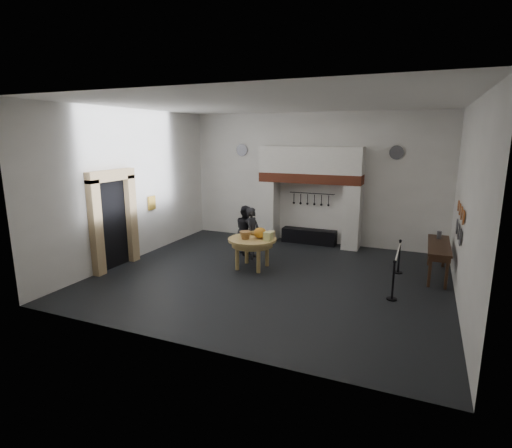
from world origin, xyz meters
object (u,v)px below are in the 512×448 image
at_px(iron_range, 309,236).
at_px(side_table, 439,245).
at_px(work_table, 252,240).
at_px(barrier_post_near, 393,281).
at_px(visitor_far, 246,230).
at_px(barrier_post_far, 399,257).
at_px(visitor_near, 252,233).

height_order(iron_range, side_table, side_table).
xyz_separation_m(iron_range, work_table, (-0.77, -3.25, 0.59)).
relative_size(work_table, barrier_post_near, 1.53).
distance_m(visitor_far, barrier_post_far, 4.67).
relative_size(visitor_far, barrier_post_far, 1.74).
bearing_deg(iron_range, work_table, -103.28).
height_order(visitor_near, barrier_post_near, visitor_near).
height_order(work_table, visitor_near, visitor_near).
height_order(iron_range, barrier_post_far, barrier_post_far).
bearing_deg(iron_range, barrier_post_near, -52.55).
relative_size(barrier_post_near, barrier_post_far, 1.00).
bearing_deg(work_table, barrier_post_near, -12.02).
bearing_deg(visitor_near, barrier_post_near, -107.91).
relative_size(iron_range, side_table, 0.86).
bearing_deg(iron_range, barrier_post_far, -33.68).
bearing_deg(visitor_far, side_table, -130.67).
xyz_separation_m(work_table, visitor_far, (-0.76, 1.24, -0.06)).
relative_size(iron_range, visitor_far, 1.21).
relative_size(work_table, visitor_far, 0.88).
bearing_deg(visitor_far, visitor_near, -176.32).
bearing_deg(barrier_post_far, iron_range, 146.32).
bearing_deg(barrier_post_far, visitor_near, -175.62).
distance_m(work_table, visitor_far, 1.46).
xyz_separation_m(work_table, visitor_near, (-0.36, 0.84, -0.04)).
bearing_deg(barrier_post_near, work_table, 167.98).
bearing_deg(barrier_post_far, side_table, 8.06).
bearing_deg(visitor_near, barrier_post_far, -82.07).
bearing_deg(iron_range, side_table, -25.41).
height_order(iron_range, visitor_far, visitor_far).
distance_m(visitor_near, visitor_far, 0.57).
relative_size(visitor_near, barrier_post_far, 1.77).
relative_size(work_table, barrier_post_far, 1.53).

